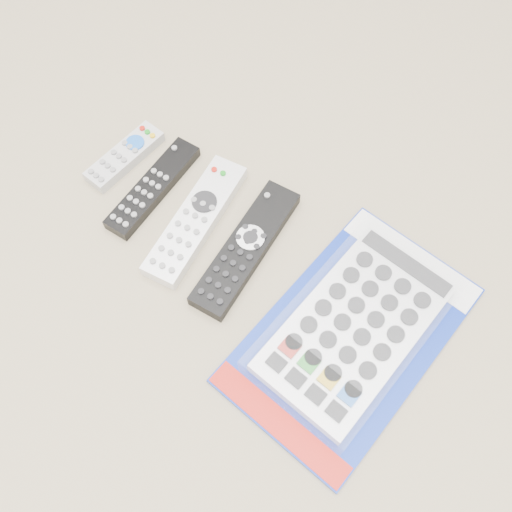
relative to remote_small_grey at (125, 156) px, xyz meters
The scene contains 5 objects.
remote_small_grey is the anchor object (origin of this frame).
remote_slim_black 0.08m from the remote_small_grey, 19.85° to the right, with size 0.05×0.19×0.02m.
remote_silver_dvd 0.17m from the remote_small_grey, 14.66° to the right, with size 0.07×0.22×0.03m.
remote_large_black 0.25m from the remote_small_grey, 10.31° to the right, with size 0.05×0.23×0.02m.
jumbo_remote_packaged 0.45m from the remote_small_grey, 10.13° to the right, with size 0.27×0.38×0.05m.
Camera 1 is at (0.23, -0.32, 0.74)m, focal length 40.00 mm.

